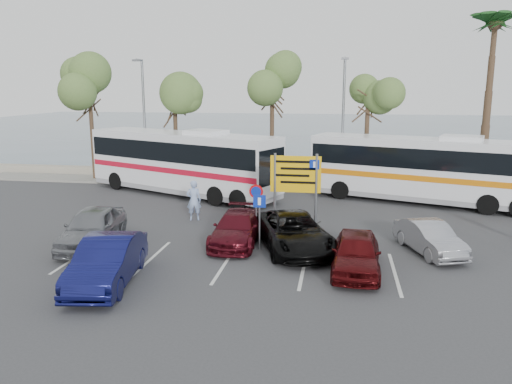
% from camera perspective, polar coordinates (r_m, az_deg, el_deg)
% --- Properties ---
extents(ground, '(120.00, 120.00, 0.00)m').
position_cam_1_polar(ground, '(19.39, 0.61, -7.37)').
color(ground, '#363638').
rests_on(ground, ground).
extents(kerb_strip, '(44.00, 2.40, 0.15)m').
position_cam_1_polar(kerb_strip, '(32.83, 4.39, 0.76)').
color(kerb_strip, gray).
rests_on(kerb_strip, ground).
extents(seawall, '(48.00, 0.80, 0.60)m').
position_cam_1_polar(seawall, '(34.75, 4.70, 1.75)').
color(seawall, gray).
rests_on(seawall, ground).
extents(sea, '(140.00, 140.00, 0.00)m').
position_cam_1_polar(sea, '(78.40, 7.46, 7.13)').
color(sea, '#3B525F').
rests_on(sea, ground).
extents(tree_far_left, '(3.20, 3.20, 7.60)m').
position_cam_1_polar(tree_far_left, '(36.23, -18.53, 11.19)').
color(tree_far_left, '#382619').
rests_on(tree_far_left, kerb_strip).
extents(tree_left, '(3.20, 3.20, 7.20)m').
position_cam_1_polar(tree_left, '(33.86, -9.31, 11.08)').
color(tree_left, '#382619').
rests_on(tree_left, kerb_strip).
extents(tree_mid, '(3.20, 3.20, 8.00)m').
position_cam_1_polar(tree_mid, '(32.38, 1.87, 12.35)').
color(tree_mid, '#382619').
rests_on(tree_mid, kerb_strip).
extents(tree_right, '(3.20, 3.20, 7.40)m').
position_cam_1_polar(tree_right, '(32.13, 12.74, 11.20)').
color(tree_right, '#382619').
rests_on(tree_right, kerb_strip).
extents(palm_tree, '(4.80, 4.80, 11.20)m').
position_cam_1_polar(palm_tree, '(33.42, 25.65, 16.74)').
color(palm_tree, '#382619').
rests_on(palm_tree, kerb_strip).
extents(street_lamp_left, '(0.45, 1.15, 8.01)m').
position_cam_1_polar(street_lamp_left, '(34.16, -12.71, 8.59)').
color(street_lamp_left, slate).
rests_on(street_lamp_left, kerb_strip).
extents(street_lamp_right, '(0.45, 1.15, 8.01)m').
position_cam_1_polar(street_lamp_right, '(31.66, 9.92, 8.47)').
color(street_lamp_right, slate).
rests_on(street_lamp_right, kerb_strip).
extents(direction_sign, '(2.20, 0.12, 3.60)m').
position_cam_1_polar(direction_sign, '(21.73, 4.55, 1.33)').
color(direction_sign, slate).
rests_on(direction_sign, ground).
extents(sign_no_stop, '(0.60, 0.08, 2.35)m').
position_cam_1_polar(sign_no_stop, '(21.31, 0.02, -1.18)').
color(sign_no_stop, slate).
rests_on(sign_no_stop, ground).
extents(sign_parking, '(0.50, 0.07, 2.25)m').
position_cam_1_polar(sign_parking, '(19.75, 0.40, -2.56)').
color(sign_parking, slate).
rests_on(sign_parking, ground).
extents(lane_markings, '(12.02, 4.20, 0.01)m').
position_cam_1_polar(lane_markings, '(18.67, -3.36, -8.16)').
color(lane_markings, silver).
rests_on(lane_markings, ground).
extents(coach_bus_left, '(12.80, 7.78, 4.00)m').
position_cam_1_polar(coach_bus_left, '(30.41, -8.47, 3.17)').
color(coach_bus_left, silver).
rests_on(coach_bus_left, ground).
extents(coach_bus_right, '(12.62, 6.46, 3.87)m').
position_cam_1_polar(coach_bus_right, '(29.33, 18.57, 2.25)').
color(coach_bus_right, silver).
rests_on(coach_bus_right, ground).
extents(car_silver_a, '(2.52, 4.86, 1.58)m').
position_cam_1_polar(car_silver_a, '(21.46, -18.18, -3.87)').
color(car_silver_a, slate).
rests_on(car_silver_a, ground).
extents(car_blue, '(2.32, 4.88, 1.55)m').
position_cam_1_polar(car_blue, '(17.31, -16.65, -7.59)').
color(car_blue, '#0F1147').
rests_on(car_blue, ground).
extents(car_maroon, '(1.87, 4.49, 1.30)m').
position_cam_1_polar(car_maroon, '(20.82, -2.17, -4.15)').
color(car_maroon, '#4B0C15').
rests_on(car_maroon, ground).
extents(car_red, '(1.82, 4.17, 1.40)m').
position_cam_1_polar(car_red, '(18.00, 11.39, -6.81)').
color(car_red, '#44090B').
rests_on(car_red, ground).
extents(suv_black, '(4.03, 5.74, 1.45)m').
position_cam_1_polar(suv_black, '(20.04, 4.33, -4.58)').
color(suv_black, black).
rests_on(suv_black, ground).
extents(car_silver_b, '(2.52, 4.01, 1.25)m').
position_cam_1_polar(car_silver_b, '(20.74, 19.24, -4.96)').
color(car_silver_b, gray).
rests_on(car_silver_b, ground).
extents(pedestrian_near, '(0.82, 0.64, 1.98)m').
position_cam_1_polar(pedestrian_near, '(24.51, -7.12, -0.94)').
color(pedestrian_near, '#8FA5D1').
rests_on(pedestrian_near, ground).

